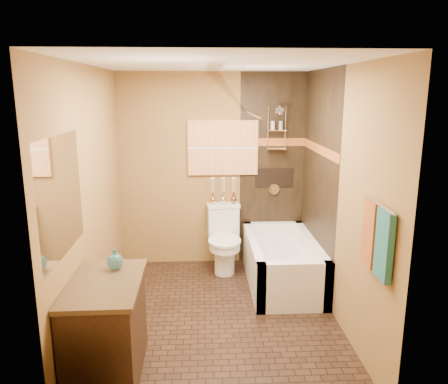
{
  "coord_description": "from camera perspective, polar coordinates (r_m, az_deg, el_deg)",
  "views": [
    {
      "loc": [
        -0.15,
        -4.09,
        2.26
      ],
      "look_at": [
        0.09,
        0.4,
        1.22
      ],
      "focal_mm": 35.0,
      "sensor_mm": 36.0,
      "label": 1
    }
  ],
  "objects": [
    {
      "name": "alcove_niche",
      "position": [
        5.76,
        6.55,
        1.85
      ],
      "size": [
        0.5,
        0.01,
        0.25
      ],
      "primitive_type": "cube",
      "color": "black",
      "rests_on": "alcove_tile_back"
    },
    {
      "name": "alcove_tile_back",
      "position": [
        5.74,
        6.32,
        2.84
      ],
      "size": [
        0.85,
        0.01,
        2.5
      ],
      "primitive_type": "cube",
      "color": "black",
      "rests_on": "wall_back"
    },
    {
      "name": "toilet",
      "position": [
        5.61,
        -0.0,
        -6.1
      ],
      "size": [
        0.44,
        0.64,
        0.83
      ],
      "rotation": [
        0.0,
        0.0,
        0.08
      ],
      "color": "white",
      "rests_on": "floor"
    },
    {
      "name": "mosaic_band_right",
      "position": [
        5.05,
        12.3,
        5.48
      ],
      "size": [
        0.01,
        1.5,
        0.1
      ],
      "primitive_type": "cube",
      "color": "#9A3B1C",
      "rests_on": "alcove_tile_right"
    },
    {
      "name": "ceiling",
      "position": [
        4.1,
        -0.96,
        16.41
      ],
      "size": [
        3.0,
        3.0,
        0.0
      ],
      "primitive_type": "plane",
      "color": "silver",
      "rests_on": "wall_back"
    },
    {
      "name": "towel_rust",
      "position": [
        3.59,
        18.59,
        -5.17
      ],
      "size": [
        0.05,
        0.22,
        0.52
      ],
      "primitive_type": "cube",
      "color": "#974D1B",
      "rests_on": "towel_bar"
    },
    {
      "name": "towel_bar",
      "position": [
        3.4,
        19.55,
        -1.52
      ],
      "size": [
        0.02,
        0.55,
        0.02
      ],
      "primitive_type": "cylinder",
      "rotation": [
        1.57,
        0.0,
        0.0
      ],
      "color": "silver",
      "rests_on": "wall_right"
    },
    {
      "name": "curtain_rod",
      "position": [
        4.87,
        3.53,
        10.21
      ],
      "size": [
        0.03,
        1.55,
        0.03
      ],
      "primitive_type": "cylinder",
      "rotation": [
        1.57,
        0.0,
        0.0
      ],
      "color": "silver",
      "rests_on": "wall_back"
    },
    {
      "name": "wall_right",
      "position": [
        4.42,
        14.85,
        -0.61
      ],
      "size": [
        0.02,
        3.0,
        2.5
      ],
      "primitive_type": "cube",
      "color": "olive",
      "rests_on": "floor"
    },
    {
      "name": "vanity",
      "position": [
        3.78,
        -15.12,
        -16.81
      ],
      "size": [
        0.57,
        0.92,
        0.81
      ],
      "rotation": [
        0.0,
        0.0,
        0.01
      ],
      "color": "black",
      "rests_on": "floor"
    },
    {
      "name": "mosaic_band_back",
      "position": [
        5.68,
        6.43,
        6.5
      ],
      "size": [
        0.85,
        0.01,
        0.1
      ],
      "primitive_type": "cube",
      "color": "#9A3B1C",
      "rests_on": "alcove_tile_back"
    },
    {
      "name": "towel_teal",
      "position": [
        3.36,
        20.19,
        -6.52
      ],
      "size": [
        0.05,
        0.22,
        0.52
      ],
      "primitive_type": "cube",
      "color": "#1D615C",
      "rests_on": "towel_bar"
    },
    {
      "name": "floor",
      "position": [
        4.67,
        -0.84,
        -15.88
      ],
      "size": [
        3.0,
        3.0,
        0.0
      ],
      "primitive_type": "plane",
      "color": "black",
      "rests_on": "ground"
    },
    {
      "name": "wall_front",
      "position": [
        2.78,
        0.24,
        -8.27
      ],
      "size": [
        2.4,
        0.02,
        2.5
      ],
      "primitive_type": "cube",
      "color": "olive",
      "rests_on": "floor"
    },
    {
      "name": "teal_bottle",
      "position": [
        3.77,
        -14.06,
        -8.52
      ],
      "size": [
        0.15,
        0.15,
        0.22
      ],
      "primitive_type": null,
      "rotation": [
        0.0,
        0.0,
        0.1
      ],
      "color": "#266672",
      "rests_on": "vanity"
    },
    {
      "name": "wall_left",
      "position": [
        4.34,
        -16.94,
        -0.99
      ],
      "size": [
        0.02,
        3.0,
        2.5
      ],
      "primitive_type": "cube",
      "color": "olive",
      "rests_on": "floor"
    },
    {
      "name": "bathtub",
      "position": [
        5.33,
        7.59,
        -9.55
      ],
      "size": [
        0.8,
        1.5,
        0.55
      ],
      "color": "white",
      "rests_on": "floor"
    },
    {
      "name": "wall_back",
      "position": [
        5.68,
        -1.45,
        2.81
      ],
      "size": [
        2.4,
        0.02,
        2.5
      ],
      "primitive_type": "cube",
      "color": "olive",
      "rests_on": "floor"
    },
    {
      "name": "alcove_tile_right",
      "position": [
        5.12,
        12.21,
        1.37
      ],
      "size": [
        0.01,
        1.5,
        2.5
      ],
      "primitive_type": "cube",
      "color": "black",
      "rests_on": "wall_right"
    },
    {
      "name": "shower_fixtures",
      "position": [
        5.58,
        6.87,
        6.85
      ],
      "size": [
        0.24,
        0.33,
        1.16
      ],
      "color": "silver",
      "rests_on": "floor"
    },
    {
      "name": "bud_vases",
      "position": [
        5.62,
        -0.1,
        0.26
      ],
      "size": [
        0.34,
        0.07,
        0.34
      ],
      "color": "gold",
      "rests_on": "toilet"
    },
    {
      "name": "sunset_painting",
      "position": [
        5.61,
        -0.15,
        5.79
      ],
      "size": [
        0.9,
        0.04,
        0.7
      ],
      "primitive_type": "cube",
      "color": "#D96633",
      "rests_on": "wall_back"
    },
    {
      "name": "vanity_mirror",
      "position": [
        3.45,
        -20.47,
        -0.53
      ],
      "size": [
        0.01,
        1.0,
        0.9
      ],
      "primitive_type": "cube",
      "color": "white",
      "rests_on": "wall_left"
    }
  ]
}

